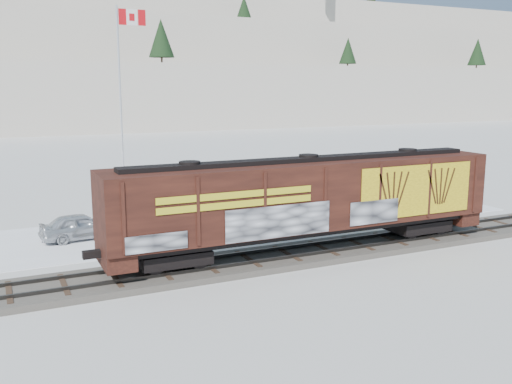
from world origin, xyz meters
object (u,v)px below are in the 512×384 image
flagpole (123,133)px  car_dark (292,211)px  hopper_railcar (308,197)px  car_silver (81,226)px  car_white (260,213)px

flagpole → car_dark: (7.89, -8.70, -4.23)m
hopper_railcar → car_silver: 12.27m
hopper_railcar → car_silver: hopper_railcar is taller
hopper_railcar → car_silver: bearing=140.3°
hopper_railcar → car_dark: size_ratio=4.15×
flagpole → car_white: bearing=-56.0°
flagpole → car_silver: size_ratio=3.16×
car_white → car_silver: bearing=90.2°
car_white → hopper_railcar: bearing=-177.4°
car_white → car_dark: bearing=-83.4°
flagpole → car_silver: bearing=-118.8°
flagpole → car_dark: size_ratio=2.82×
car_silver → car_dark: (11.92, -1.35, -0.03)m
car_silver → car_white: bearing=-103.8°
car_silver → car_dark: size_ratio=0.89×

